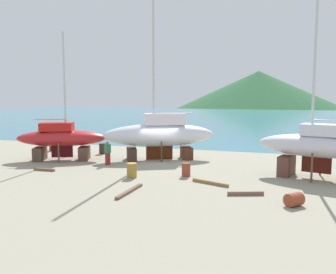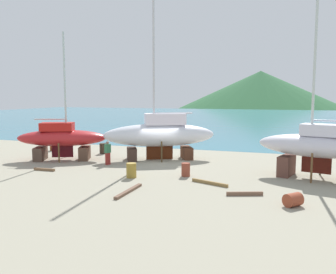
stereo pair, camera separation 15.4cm
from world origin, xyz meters
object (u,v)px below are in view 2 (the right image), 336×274
barrel_blue_faded (131,170)px  barrel_rust_far (293,200)px  sailboat_small_center (62,138)px  worker (108,152)px  barrel_tipped_left (103,148)px  sailboat_large_starboard (318,147)px  barrel_tipped_right (186,170)px  sailboat_mid_port (160,134)px  barrel_tipped_center (53,146)px

barrel_blue_faded → barrel_rust_far: bearing=-17.1°
sailboat_small_center → barrel_blue_faded: size_ratio=10.91×
worker → barrel_tipped_left: worker is taller
sailboat_large_starboard → barrel_rust_far: 6.52m
sailboat_large_starboard → barrel_tipped_right: 7.98m
worker → barrel_tipped_right: (6.40, -1.80, -0.47)m
sailboat_small_center → sailboat_large_starboard: (18.32, -0.53, 0.27)m
sailboat_small_center → barrel_rust_far: 18.33m
sailboat_mid_port → barrel_rust_far: size_ratio=18.59×
barrel_rust_far → barrel_tipped_right: barrel_tipped_right is taller
sailboat_mid_port → barrel_tipped_left: size_ratio=15.64×
barrel_rust_far → barrel_blue_faded: barrel_blue_faded is taller
worker → barrel_rust_far: 14.09m
sailboat_large_starboard → barrel_tipped_left: size_ratio=12.87×
sailboat_mid_port → barrel_rust_far: bearing=108.8°
worker → sailboat_mid_port: bearing=-116.1°
sailboat_mid_port → barrel_tipped_center: (-10.76, 1.06, -1.55)m
barrel_rust_far → barrel_tipped_center: bearing=153.2°
sailboat_mid_port → barrel_blue_faded: (0.55, -6.52, -1.54)m
barrel_rust_far → barrel_tipped_center: 23.13m
barrel_blue_faded → barrel_tipped_right: bearing=25.2°
sailboat_small_center → barrel_blue_faded: sailboat_small_center is taller
barrel_tipped_left → sailboat_large_starboard: bearing=-14.0°
barrel_tipped_left → barrel_tipped_center: bearing=179.0°
sailboat_mid_port → barrel_rust_far: sailboat_mid_port is taller
worker → barrel_tipped_right: 6.67m
barrel_blue_faded → barrel_tipped_right: size_ratio=1.08×
sailboat_small_center → barrel_rust_far: bearing=-44.7°
barrel_tipped_right → sailboat_small_center: bearing=167.4°
barrel_tipped_right → barrel_tipped_left: bearing=146.6°
worker → barrel_blue_faded: 4.69m
sailboat_small_center → barrel_tipped_left: bearing=44.0°
barrel_blue_faded → barrel_tipped_center: (-11.32, 7.57, -0.01)m
sailboat_small_center → barrel_blue_faded: bearing=-49.7°
worker → sailboat_large_starboard: bearing=-165.3°
barrel_tipped_left → sailboat_mid_port: bearing=-9.8°
barrel_blue_faded → barrel_tipped_center: 13.62m
barrel_tipped_center → sailboat_mid_port: bearing=-5.6°
worker → barrel_blue_faded: (3.37, -3.23, -0.44)m
worker → barrel_rust_far: (12.69, -6.10, -0.58)m
barrel_rust_far → sailboat_small_center: bearing=158.5°
sailboat_large_starboard → barrel_tipped_right: sailboat_large_starboard is taller
sailboat_small_center → sailboat_mid_port: 7.63m
barrel_blue_faded → barrel_tipped_left: (-6.15, 7.48, 0.01)m
worker → barrel_tipped_right: size_ratio=2.06×
barrel_rust_far → barrel_blue_faded: bearing=162.9°
sailboat_large_starboard → barrel_tipped_center: sailboat_large_starboard is taller
barrel_tipped_center → sailboat_small_center: bearing=-45.9°
sailboat_mid_port → barrel_blue_faded: 6.72m
barrel_blue_faded → barrel_tipped_left: 9.69m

